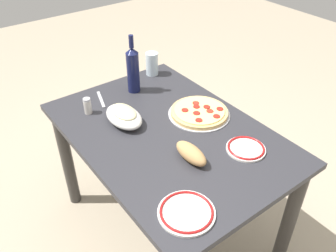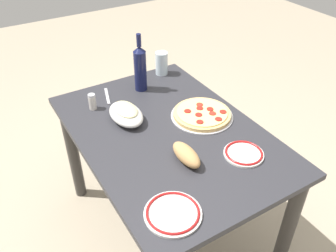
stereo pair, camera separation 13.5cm
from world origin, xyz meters
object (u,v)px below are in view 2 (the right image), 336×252
Objects in this scene: dining_table at (168,151)px; spice_shaker at (92,102)px; side_plate_near at (244,153)px; baked_pasta_dish at (126,113)px; wine_bottle at (140,68)px; side_plate_far at (173,213)px; pepperoni_pizza at (202,114)px; bread_loaf at (186,155)px; water_glass at (162,63)px.

dining_table is 13.85× the size of spice_shaker.
dining_table is 6.73× the size of side_plate_near.
spice_shaker is (0.19, 0.11, 0.00)m from baked_pasta_dish.
wine_bottle reaches higher than side_plate_far.
spice_shaker is (0.36, 0.45, 0.03)m from pepperoni_pizza.
pepperoni_pizza is (0.02, -0.21, 0.15)m from dining_table.
side_plate_near is 0.83m from spice_shaker.
side_plate_near reaches higher than dining_table.
baked_pasta_dish is 1.32× the size of bread_loaf.
side_plate_far is at bearing 137.28° from bread_loaf.
pepperoni_pizza reaches higher than dining_table.
wine_bottle is at bearing -10.40° from bread_loaf.
bread_loaf is (-0.75, 0.32, -0.04)m from water_glass.
pepperoni_pizza is 0.66m from side_plate_far.
pepperoni_pizza is at bearing -116.60° from baked_pasta_dish.
side_plate_near is at bearing 177.26° from pepperoni_pizza.
pepperoni_pizza is 1.33× the size of baked_pasta_dish.
water_glass is 0.77× the size of bread_loaf.
bread_loaf is at bearing 169.04° from dining_table.
wine_bottle is 2.38× the size of water_glass.
pepperoni_pizza is at bearing -46.79° from bread_loaf.
side_plate_near is 0.46m from side_plate_far.
side_plate_near and side_plate_far have the same top height.
dining_table is 0.51m from wine_bottle.
baked_pasta_dish is 0.21m from spice_shaker.
pepperoni_pizza reaches higher than side_plate_far.
water_glass is at bearing -28.13° from side_plate_far.
side_plate_near is at bearing 174.96° from water_glass.
baked_pasta_dish is at bearing 63.40° from pepperoni_pizza.
side_plate_near is (-0.75, -0.12, -0.13)m from wine_bottle.
water_glass is at bearing -73.26° from spice_shaker.
bread_loaf is at bearing -167.97° from baked_pasta_dish.
water_glass is (0.10, -0.20, -0.07)m from wine_bottle.
side_plate_far is (-0.98, 0.52, -0.06)m from water_glass.
side_plate_far is at bearing 169.57° from baked_pasta_dish.
wine_bottle reaches higher than side_plate_near.
wine_bottle is 0.94m from side_plate_far.
baked_pasta_dish is at bearing -10.43° from side_plate_far.
water_glass is at bearing -50.07° from baked_pasta_dish.
side_plate_far is at bearing 179.21° from spice_shaker.
water_glass is at bearing -5.04° from side_plate_near.
dining_table is 6.61× the size of bread_loaf.
baked_pasta_dish is 2.76× the size of spice_shaker.
dining_table is at bearing -10.96° from bread_loaf.
spice_shaker is (0.82, -0.01, 0.03)m from side_plate_far.
water_glass reaches higher than spice_shaker.
side_plate_near is 2.06× the size of spice_shaker.
bread_loaf is at bearing -42.72° from side_plate_far.
water_glass is (0.51, -0.06, 0.06)m from pepperoni_pizza.
baked_pasta_dish is 1.72× the size of water_glass.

